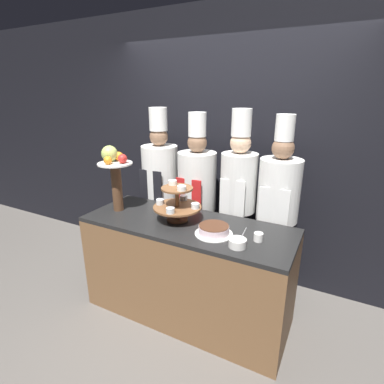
{
  "coord_description": "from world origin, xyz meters",
  "views": [
    {
      "loc": [
        1.12,
        -1.7,
        1.98
      ],
      "look_at": [
        0.0,
        0.44,
        1.16
      ],
      "focal_mm": 28.0,
      "sensor_mm": 36.0,
      "label": 1
    }
  ],
  "objects_px": {
    "fruit_pedestal": "(114,169)",
    "chef_center_left": "(197,195)",
    "tiered_stand": "(177,203)",
    "chef_left": "(160,186)",
    "chef_center_right": "(238,197)",
    "serving_bowl_near": "(238,243)",
    "cup_white": "(258,237)",
    "chef_right": "(277,207)",
    "cake_round": "(214,230)"
  },
  "relations": [
    {
      "from": "tiered_stand",
      "to": "fruit_pedestal",
      "type": "bearing_deg",
      "value": -175.98
    },
    {
      "from": "serving_bowl_near",
      "to": "tiered_stand",
      "type": "bearing_deg",
      "value": 161.14
    },
    {
      "from": "fruit_pedestal",
      "to": "chef_right",
      "type": "bearing_deg",
      "value": 22.68
    },
    {
      "from": "tiered_stand",
      "to": "chef_right",
      "type": "xyz_separation_m",
      "value": [
        0.74,
        0.53,
        -0.09
      ]
    },
    {
      "from": "tiered_stand",
      "to": "serving_bowl_near",
      "type": "distance_m",
      "value": 0.67
    },
    {
      "from": "cup_white",
      "to": "serving_bowl_near",
      "type": "relative_size",
      "value": 0.42
    },
    {
      "from": "cake_round",
      "to": "cup_white",
      "type": "distance_m",
      "value": 0.34
    },
    {
      "from": "serving_bowl_near",
      "to": "chef_right",
      "type": "bearing_deg",
      "value": 81.12
    },
    {
      "from": "chef_right",
      "to": "fruit_pedestal",
      "type": "bearing_deg",
      "value": -157.32
    },
    {
      "from": "cake_round",
      "to": "chef_center_left",
      "type": "relative_size",
      "value": 0.17
    },
    {
      "from": "chef_left",
      "to": "chef_right",
      "type": "height_order",
      "value": "chef_left"
    },
    {
      "from": "cup_white",
      "to": "chef_center_left",
      "type": "relative_size",
      "value": 0.04
    },
    {
      "from": "serving_bowl_near",
      "to": "chef_center_right",
      "type": "relative_size",
      "value": 0.09
    },
    {
      "from": "tiered_stand",
      "to": "chef_center_right",
      "type": "height_order",
      "value": "chef_center_right"
    },
    {
      "from": "fruit_pedestal",
      "to": "serving_bowl_near",
      "type": "relative_size",
      "value": 3.68
    },
    {
      "from": "cake_round",
      "to": "serving_bowl_near",
      "type": "bearing_deg",
      "value": -24.19
    },
    {
      "from": "cup_white",
      "to": "chef_left",
      "type": "height_order",
      "value": "chef_left"
    },
    {
      "from": "tiered_stand",
      "to": "cup_white",
      "type": "bearing_deg",
      "value": -4.38
    },
    {
      "from": "tiered_stand",
      "to": "serving_bowl_near",
      "type": "bearing_deg",
      "value": -18.86
    },
    {
      "from": "cake_round",
      "to": "chef_left",
      "type": "height_order",
      "value": "chef_left"
    },
    {
      "from": "serving_bowl_near",
      "to": "chef_center_right",
      "type": "bearing_deg",
      "value": 109.5
    },
    {
      "from": "cup_white",
      "to": "serving_bowl_near",
      "type": "height_order",
      "value": "serving_bowl_near"
    },
    {
      "from": "fruit_pedestal",
      "to": "chef_center_left",
      "type": "height_order",
      "value": "chef_center_left"
    },
    {
      "from": "chef_left",
      "to": "chef_center_right",
      "type": "height_order",
      "value": "chef_center_right"
    },
    {
      "from": "chef_left",
      "to": "chef_center_left",
      "type": "distance_m",
      "value": 0.45
    },
    {
      "from": "fruit_pedestal",
      "to": "cake_round",
      "type": "relative_size",
      "value": 2.02
    },
    {
      "from": "chef_center_left",
      "to": "chef_center_right",
      "type": "distance_m",
      "value": 0.44
    },
    {
      "from": "fruit_pedestal",
      "to": "chef_center_right",
      "type": "xyz_separation_m",
      "value": [
        0.99,
        0.57,
        -0.29
      ]
    },
    {
      "from": "tiered_stand",
      "to": "chef_right",
      "type": "distance_m",
      "value": 0.91
    },
    {
      "from": "fruit_pedestal",
      "to": "cup_white",
      "type": "height_order",
      "value": "fruit_pedestal"
    },
    {
      "from": "cup_white",
      "to": "chef_center_right",
      "type": "bearing_deg",
      "value": 122.39
    },
    {
      "from": "fruit_pedestal",
      "to": "chef_center_right",
      "type": "bearing_deg",
      "value": 29.99
    },
    {
      "from": "cup_white",
      "to": "serving_bowl_near",
      "type": "bearing_deg",
      "value": -124.63
    },
    {
      "from": "chef_left",
      "to": "chef_center_right",
      "type": "xyz_separation_m",
      "value": [
        0.88,
        0.0,
        0.02
      ]
    },
    {
      "from": "cake_round",
      "to": "chef_left",
      "type": "bearing_deg",
      "value": 145.08
    },
    {
      "from": "chef_left",
      "to": "cup_white",
      "type": "bearing_deg",
      "value": -25.01
    },
    {
      "from": "tiered_stand",
      "to": "fruit_pedestal",
      "type": "distance_m",
      "value": 0.68
    },
    {
      "from": "fruit_pedestal",
      "to": "cup_white",
      "type": "bearing_deg",
      "value": -0.48
    },
    {
      "from": "cake_round",
      "to": "tiered_stand",
      "type": "bearing_deg",
      "value": 164.47
    },
    {
      "from": "cake_round",
      "to": "chef_right",
      "type": "height_order",
      "value": "chef_right"
    },
    {
      "from": "serving_bowl_near",
      "to": "chef_left",
      "type": "xyz_separation_m",
      "value": [
        -1.15,
        0.74,
        0.05
      ]
    },
    {
      "from": "fruit_pedestal",
      "to": "chef_center_right",
      "type": "relative_size",
      "value": 0.33
    },
    {
      "from": "serving_bowl_near",
      "to": "chef_left",
      "type": "height_order",
      "value": "chef_left"
    },
    {
      "from": "tiered_stand",
      "to": "serving_bowl_near",
      "type": "relative_size",
      "value": 2.54
    },
    {
      "from": "cup_white",
      "to": "chef_left",
      "type": "distance_m",
      "value": 1.38
    },
    {
      "from": "tiered_stand",
      "to": "cup_white",
      "type": "height_order",
      "value": "tiered_stand"
    },
    {
      "from": "fruit_pedestal",
      "to": "chef_left",
      "type": "xyz_separation_m",
      "value": [
        0.11,
        0.57,
        -0.31
      ]
    },
    {
      "from": "chef_center_left",
      "to": "serving_bowl_near",
      "type": "bearing_deg",
      "value": -46.62
    },
    {
      "from": "serving_bowl_near",
      "to": "chef_center_left",
      "type": "height_order",
      "value": "chef_center_left"
    },
    {
      "from": "serving_bowl_near",
      "to": "chef_center_left",
      "type": "distance_m",
      "value": 1.02
    }
  ]
}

